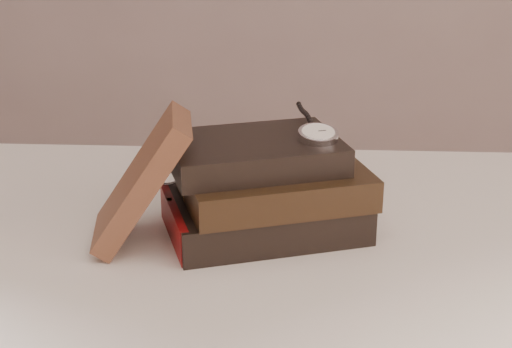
{
  "coord_description": "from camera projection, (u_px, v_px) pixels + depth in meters",
  "views": [
    {
      "loc": [
        0.07,
        -0.54,
        1.16
      ],
      "look_at": [
        0.02,
        0.34,
        0.82
      ],
      "focal_mm": 53.97,
      "sensor_mm": 36.0,
      "label": 1
    }
  ],
  "objects": [
    {
      "name": "table",
      "position": [
        241.0,
        288.0,
        1.02
      ],
      "size": [
        1.0,
        0.6,
        0.75
      ],
      "color": "silver",
      "rests_on": "ground"
    },
    {
      "name": "book_stack",
      "position": [
        265.0,
        189.0,
        0.95
      ],
      "size": [
        0.28,
        0.23,
        0.12
      ],
      "color": "black",
      "rests_on": "table"
    },
    {
      "name": "journal",
      "position": [
        142.0,
        180.0,
        0.91
      ],
      "size": [
        0.14,
        0.13,
        0.16
      ],
      "primitive_type": "cube",
      "rotation": [
        0.0,
        0.6,
        0.16
      ],
      "color": "#422519",
      "rests_on": "table"
    },
    {
      "name": "pocket_watch",
      "position": [
        317.0,
        132.0,
        0.93
      ],
      "size": [
        0.06,
        0.15,
        0.02
      ],
      "color": "silver",
      "rests_on": "book_stack"
    },
    {
      "name": "eyeglasses",
      "position": [
        186.0,
        165.0,
        1.0
      ],
      "size": [
        0.13,
        0.14,
        0.05
      ],
      "color": "silver",
      "rests_on": "book_stack"
    }
  ]
}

